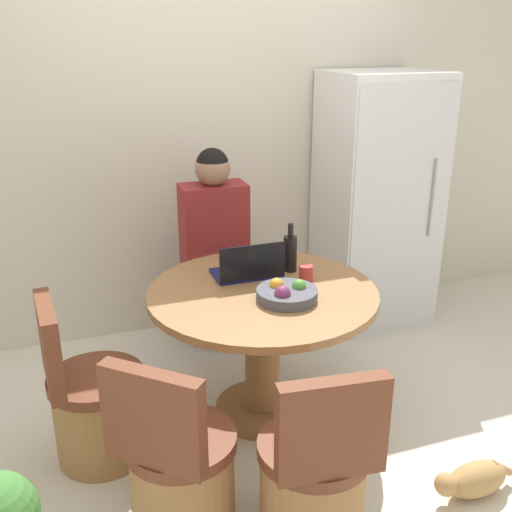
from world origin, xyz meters
TOP-DOWN VIEW (x-y plane):
  - ground_plane at (0.00, 0.00)m, footprint 12.00×12.00m
  - wall_back at (0.00, 1.42)m, footprint 7.00×0.06m
  - refrigerator at (1.10, 1.06)m, footprint 0.73×0.63m
  - dining_table at (-0.06, 0.19)m, footprint 1.18×1.18m
  - chair_near_camera at (-0.16, -0.69)m, footprint 0.46×0.47m
  - chair_near_left_corner at (-0.66, -0.46)m, footprint 0.53×0.53m
  - chair_left_side at (-0.95, 0.13)m, footprint 0.46×0.46m
  - person_seated at (-0.10, 1.01)m, footprint 0.40×0.37m
  - laptop at (-0.08, 0.38)m, footprint 0.36×0.23m
  - fruit_bowl at (0.01, 0.04)m, footprint 0.30×0.30m
  - coffee_cup at (0.19, 0.23)m, footprint 0.07×0.07m
  - bottle at (0.17, 0.39)m, footprint 0.07×0.07m
  - cat at (0.62, -0.71)m, footprint 0.44×0.17m

SIDE VIEW (x-z plane):
  - ground_plane at x=0.00m, z-range 0.00..0.00m
  - cat at x=0.62m, z-range 0.00..0.16m
  - chair_near_camera at x=-0.16m, z-range -0.15..0.71m
  - chair_near_left_corner at x=-0.66m, z-range -0.15..0.71m
  - chair_left_side at x=-0.95m, z-range -0.15..0.71m
  - dining_table at x=-0.06m, z-range 0.17..0.91m
  - person_seated at x=-0.10m, z-range 0.07..1.40m
  - fruit_bowl at x=0.01m, z-range 0.72..0.83m
  - laptop at x=-0.08m, z-range 0.68..0.89m
  - coffee_cup at x=0.19m, z-range 0.74..0.83m
  - bottle at x=0.17m, z-range 0.71..0.98m
  - refrigerator at x=1.10m, z-range 0.00..1.74m
  - wall_back at x=0.00m, z-range 0.00..2.60m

